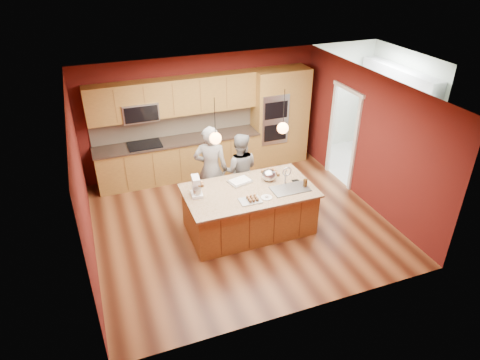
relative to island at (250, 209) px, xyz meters
name	(u,v)px	position (x,y,z in m)	size (l,w,h in m)	color
floor	(240,221)	(-0.10, 0.29, -0.45)	(5.50, 5.50, 0.00)	#421E10
ceiling	(240,89)	(-0.10, 0.29, 2.25)	(5.50, 5.50, 0.00)	white
wall_back	(201,114)	(-0.10, 2.79, 0.90)	(5.50, 5.50, 0.00)	#531511
wall_front	(305,240)	(-0.10, -2.21, 0.90)	(5.50, 5.50, 0.00)	#531511
wall_left	(82,188)	(-2.85, 0.29, 0.90)	(5.00, 5.00, 0.00)	#531511
wall_right	(367,139)	(2.65, 0.29, 0.90)	(5.00, 5.00, 0.00)	#531511
cabinet_run	(176,137)	(-0.78, 2.54, 0.54)	(3.74, 0.64, 2.30)	brown
oven_column	(279,117)	(1.75, 2.49, 0.70)	(1.30, 0.62, 2.30)	brown
doorway_trim	(343,137)	(2.63, 1.09, 0.60)	(0.08, 1.11, 2.20)	silver
laundry_room	(399,84)	(4.25, 1.49, 1.50)	(2.60, 2.70, 2.70)	beige
pendant_left	(215,138)	(-0.63, 0.00, 1.56)	(0.20, 0.20, 0.80)	black
pendant_right	(283,128)	(0.60, 0.00, 1.56)	(0.20, 0.20, 0.80)	black
island	(250,209)	(0.00, 0.00, 0.00)	(2.38, 1.33, 1.25)	brown
person_left	(211,170)	(-0.46, 0.92, 0.47)	(0.67, 0.44, 1.83)	black
person_right	(240,170)	(0.14, 0.92, 0.34)	(0.77, 0.60, 1.58)	gray
stand_mixer	(196,188)	(-0.97, 0.16, 0.59)	(0.22, 0.29, 0.37)	white
sheet_cake	(240,181)	(-0.08, 0.32, 0.45)	(0.48, 0.40, 0.05)	silver
cooling_rack	(250,201)	(-0.14, -0.36, 0.44)	(0.38, 0.27, 0.02)	#A5A8AB
mixing_bowl	(269,175)	(0.47, 0.20, 0.54)	(0.27, 0.27, 0.23)	#B0B1B8
plate	(267,197)	(0.17, -0.36, 0.43)	(0.20, 0.20, 0.01)	silver
tumbler	(305,183)	(0.99, -0.25, 0.50)	(0.08, 0.08, 0.15)	#36200C
phone	(295,181)	(0.92, 0.00, 0.43)	(0.14, 0.07, 0.01)	black
cupcakes_left	(198,185)	(-0.86, 0.46, 0.46)	(0.24, 0.16, 0.07)	#AF7545
cupcakes_rack	(252,198)	(-0.10, -0.35, 0.48)	(0.21, 0.21, 0.06)	#AF7545
cupcakes_right	(270,173)	(0.58, 0.41, 0.46)	(0.31, 0.31, 0.07)	#AF7545
washer	(391,150)	(4.10, 1.15, 0.02)	(0.58, 0.60, 0.94)	white
dryer	(375,140)	(4.10, 1.80, 0.00)	(0.56, 0.58, 0.90)	white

